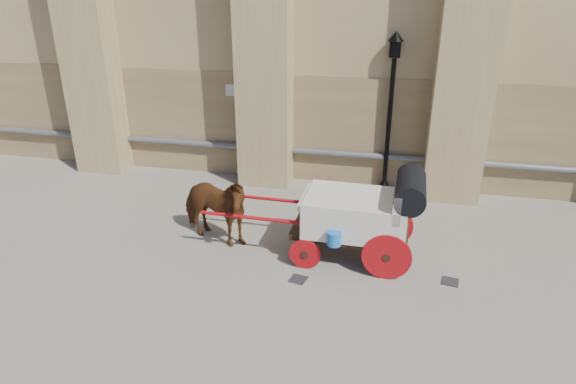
# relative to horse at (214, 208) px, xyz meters

# --- Properties ---
(ground) EXTENTS (90.00, 90.00, 0.00)m
(ground) POSITION_rel_horse_xyz_m (1.26, -0.03, -0.82)
(ground) COLOR #6D655A
(ground) RESTS_ON ground
(horse) EXTENTS (2.13, 1.47, 1.64)m
(horse) POSITION_rel_horse_xyz_m (0.00, 0.00, 0.00)
(horse) COLOR brown
(horse) RESTS_ON ground
(carriage) EXTENTS (4.55, 1.62, 1.98)m
(carriage) POSITION_rel_horse_xyz_m (3.23, -0.02, 0.25)
(carriage) COLOR black
(carriage) RESTS_ON ground
(street_lamp) EXTENTS (0.39, 0.39, 4.19)m
(street_lamp) POSITION_rel_horse_xyz_m (3.56, 3.77, 1.42)
(street_lamp) COLOR black
(street_lamp) RESTS_ON ground
(drain_grate_near) EXTENTS (0.38, 0.38, 0.01)m
(drain_grate_near) POSITION_rel_horse_xyz_m (2.10, -1.11, -0.81)
(drain_grate_near) COLOR black
(drain_grate_near) RESTS_ON ground
(drain_grate_far) EXTENTS (0.37, 0.37, 0.01)m
(drain_grate_far) POSITION_rel_horse_xyz_m (5.03, -0.56, -0.81)
(drain_grate_far) COLOR black
(drain_grate_far) RESTS_ON ground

